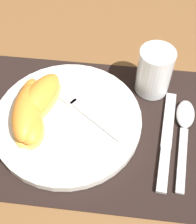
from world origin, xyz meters
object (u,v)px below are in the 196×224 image
knife (166,141)px  citrus_wedge_2 (27,112)px  plate (68,118)px  citrus_wedge_1 (27,106)px  juice_glass (154,74)px  spoon (185,125)px  citrus_wedge_3 (28,123)px  citrus_wedge_0 (39,99)px  fork (78,105)px

knife → citrus_wedge_2: bearing=177.7°
plate → citrus_wedge_1: (-0.07, 0.00, 0.02)m
citrus_wedge_1 → citrus_wedge_2: 0.02m
juice_glass → spoon: 0.11m
citrus_wedge_1 → citrus_wedge_3: citrus_wedge_1 is taller
juice_glass → citrus_wedge_1: juice_glass is taller
citrus_wedge_0 → citrus_wedge_2: size_ratio=1.03×
juice_glass → citrus_wedge_0: bearing=-158.7°
spoon → citrus_wedge_1: 0.29m
citrus_wedge_3 → citrus_wedge_0: bearing=81.7°
knife → citrus_wedge_1: citrus_wedge_1 is taller
plate → citrus_wedge_0: citrus_wedge_0 is taller
juice_glass → citrus_wedge_2: 0.25m
knife → fork: 0.17m
fork → citrus_wedge_3: bearing=-142.9°
spoon → plate: bearing=-176.9°
knife → spoon: size_ratio=1.09×
plate → spoon: bearing=3.1°
plate → citrus_wedge_2: (-0.07, -0.02, 0.03)m
citrus_wedge_1 → citrus_wedge_2: size_ratio=0.98×
knife → fork: bearing=163.4°
spoon → citrus_wedge_1: (-0.29, -0.01, 0.03)m
citrus_wedge_2 → fork: bearing=25.8°
juice_glass → plate: bearing=-147.0°
citrus_wedge_0 → citrus_wedge_3: citrus_wedge_0 is taller
plate → fork: bearing=60.0°
spoon → citrus_wedge_2: bearing=-174.6°
citrus_wedge_2 → juice_glass: bearing=27.3°
citrus_wedge_1 → knife: bearing=-6.1°
citrus_wedge_0 → citrus_wedge_1: size_ratio=1.06×
juice_glass → fork: (-0.14, -0.07, -0.02)m
knife → citrus_wedge_0: size_ratio=1.52×
citrus_wedge_3 → juice_glass: bearing=31.6°
citrus_wedge_2 → citrus_wedge_0: bearing=69.1°
citrus_wedge_1 → citrus_wedge_3: bearing=-72.9°
knife → citrus_wedge_1: size_ratio=1.61×
citrus_wedge_1 → fork: bearing=14.1°
fork → citrus_wedge_2: citrus_wedge_2 is taller
juice_glass → spoon: size_ratio=0.50×
citrus_wedge_1 → citrus_wedge_2: citrus_wedge_2 is taller
spoon → fork: (-0.20, 0.01, 0.01)m
juice_glass → citrus_wedge_3: size_ratio=0.88×
knife → citrus_wedge_2: (-0.25, 0.01, 0.03)m
fork → citrus_wedge_2: 0.09m
spoon → fork: fork is taller
juice_glass → knife: (0.03, -0.12, -0.04)m
knife → spoon: spoon is taller
citrus_wedge_1 → citrus_wedge_3: 0.04m
plate → citrus_wedge_0: (-0.06, 0.02, 0.03)m
spoon → citrus_wedge_3: (-0.27, -0.05, 0.03)m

